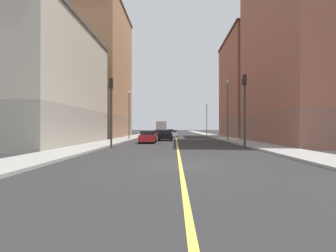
# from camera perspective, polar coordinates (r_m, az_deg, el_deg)

# --- Properties ---
(ground_plane) EXTENTS (400.00, 400.00, 0.00)m
(ground_plane) POSITION_cam_1_polar(r_m,az_deg,el_deg) (13.86, 2.37, -7.45)
(ground_plane) COLOR #2C2B2B
(ground_plane) RESTS_ON ground
(sidewalk_left) EXTENTS (3.04, 168.00, 0.15)m
(sidewalk_left) POSITION_cam_1_polar(r_m,az_deg,el_deg) (63.27, 8.40, -1.80)
(sidewalk_left) COLOR #9E9B93
(sidewalk_left) RESTS_ON ground
(sidewalk_right) EXTENTS (3.04, 168.00, 0.15)m
(sidewalk_right) POSITION_cam_1_polar(r_m,az_deg,el_deg) (63.20, -5.41, -1.81)
(sidewalk_right) COLOR #9E9B93
(sidewalk_right) RESTS_ON ground
(lane_center_stripe) EXTENTS (0.16, 154.00, 0.01)m
(lane_center_stripe) POSITION_cam_1_polar(r_m,az_deg,el_deg) (62.78, 1.50, -1.88)
(lane_center_stripe) COLOR #E5D14C
(lane_center_stripe) RESTS_ON ground
(building_left_near) EXTENTS (12.18, 20.24, 22.18)m
(building_left_near) POSITION_cam_1_polar(r_m,az_deg,el_deg) (36.97, 26.59, 14.41)
(building_left_near) COLOR brown
(building_left_near) RESTS_ON ground
(building_left_mid) EXTENTS (12.18, 18.96, 17.98)m
(building_left_mid) POSITION_cam_1_polar(r_m,az_deg,el_deg) (56.10, 17.23, 7.15)
(building_left_mid) COLOR brown
(building_left_mid) RESTS_ON ground
(building_right_corner) EXTENTS (12.18, 19.78, 12.12)m
(building_right_corner) POSITION_cam_1_polar(r_m,az_deg,el_deg) (32.91, -25.69, 7.31)
(building_right_corner) COLOR #9D9688
(building_right_corner) RESTS_ON ground
(building_right_midblock) EXTENTS (12.18, 19.33, 22.77)m
(building_right_midblock) POSITION_cam_1_polar(r_m,az_deg,el_deg) (54.56, -14.72, 9.91)
(building_right_midblock) COLOR #8F6B4F
(building_right_midblock) RESTS_ON ground
(traffic_light_left_near) EXTENTS (0.40, 0.32, 6.21)m
(traffic_light_left_near) POSITION_cam_1_polar(r_m,az_deg,el_deg) (25.99, 14.48, 4.74)
(traffic_light_left_near) COLOR #2D2D2D
(traffic_light_left_near) RESTS_ON ground
(traffic_light_right_near) EXTENTS (0.40, 0.32, 5.96)m
(traffic_light_right_near) POSITION_cam_1_polar(r_m,az_deg,el_deg) (25.86, -10.89, 4.43)
(traffic_light_right_near) COLOR #2D2D2D
(traffic_light_right_near) RESTS_ON ground
(street_lamp_left_near) EXTENTS (0.36, 0.36, 7.74)m
(street_lamp_left_near) POSITION_cam_1_polar(r_m,az_deg,el_deg) (39.53, 11.39, 4.14)
(street_lamp_left_near) COLOR #4C4C51
(street_lamp_left_near) RESTS_ON ground
(street_lamp_right_near) EXTENTS (0.36, 0.36, 6.72)m
(street_lamp_right_near) POSITION_cam_1_polar(r_m,az_deg,el_deg) (42.24, -7.48, 3.12)
(street_lamp_right_near) COLOR #4C4C51
(street_lamp_right_near) RESTS_ON ground
(street_lamp_left_far) EXTENTS (0.36, 0.36, 6.81)m
(street_lamp_left_far) POSITION_cam_1_polar(r_m,az_deg,el_deg) (64.23, 7.46, 1.99)
(street_lamp_left_far) COLOR #4C4C51
(street_lamp_left_far) RESTS_ON ground
(car_white) EXTENTS (2.00, 4.11, 1.30)m
(car_white) POSITION_cam_1_polar(r_m,az_deg,el_deg) (53.20, 0.76, -1.47)
(car_white) COLOR white
(car_white) RESTS_ON ground
(car_green) EXTENTS (1.90, 4.27, 1.29)m
(car_green) POSITION_cam_1_polar(r_m,az_deg,el_deg) (82.63, 0.44, -1.07)
(car_green) COLOR #1E6B38
(car_green) RESTS_ON ground
(car_black) EXTENTS (1.91, 4.02, 1.42)m
(car_black) POSITION_cam_1_polar(r_m,az_deg,el_deg) (39.43, -0.49, -1.84)
(car_black) COLOR black
(car_black) RESTS_ON ground
(car_maroon) EXTENTS (1.87, 4.43, 1.26)m
(car_maroon) POSITION_cam_1_polar(r_m,az_deg,el_deg) (64.32, -1.74, -1.30)
(car_maroon) COLOR maroon
(car_maroon) RESTS_ON ground
(car_red) EXTENTS (1.78, 4.32, 1.37)m
(car_red) POSITION_cam_1_polar(r_m,az_deg,el_deg) (33.23, -3.87, -2.11)
(car_red) COLOR red
(car_red) RESTS_ON ground
(box_truck) EXTENTS (2.57, 7.26, 3.23)m
(box_truck) POSITION_cam_1_polar(r_m,az_deg,el_deg) (73.15, -1.21, -0.33)
(box_truck) COLOR beige
(box_truck) RESTS_ON ground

